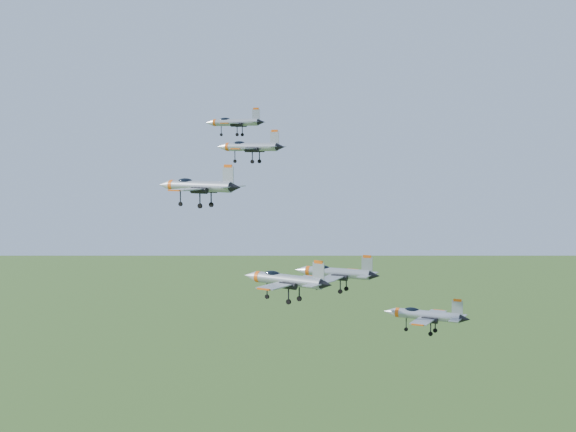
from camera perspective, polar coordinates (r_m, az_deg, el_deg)
The scene contains 6 objects.
jet_lead at distance 137.98m, azimuth -3.86°, elevation 6.67°, with size 11.35×9.51×3.04m.
jet_left_high at distance 117.05m, azimuth -2.76°, elevation 4.95°, with size 11.50×9.52×3.07m.
jet_right_high at distance 102.89m, azimuth -6.44°, elevation 2.15°, with size 13.10×10.76×3.51m.
jet_left_low at distance 122.57m, azimuth 3.38°, elevation -4.03°, with size 14.08×11.72×3.76m.
jet_right_low at distance 105.99m, azimuth -0.17°, elevation -4.54°, with size 14.04×11.57×3.76m.
jet_trail at distance 104.86m, azimuth 9.71°, elevation -6.94°, with size 11.51×9.56×3.08m.
Camera 1 is at (64.77, -96.71, 139.98)m, focal length 50.00 mm.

